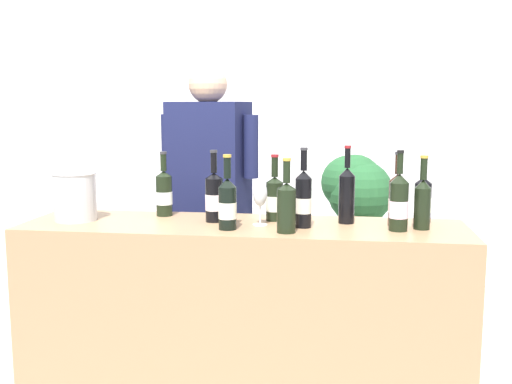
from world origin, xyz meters
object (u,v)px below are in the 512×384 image
object	(u,v)px
wine_bottle_2	(275,198)
wine_bottle_9	(214,197)
wine_bottle_3	(422,201)
wine_bottle_8	(286,205)
wine_bottle_0	(397,199)
wine_bottle_6	(347,194)
wine_bottle_7	(423,200)
wine_glass	(260,195)
wine_bottle_1	(303,198)
wine_bottle_10	(399,203)
ice_bucket	(75,196)
person_server	(210,227)
potted_shrub	(356,210)
wine_bottle_4	(164,193)
wine_bottle_5	(227,203)

from	to	relation	value
wine_bottle_2	wine_bottle_9	size ratio (longest dim) A/B	0.93
wine_bottle_3	wine_bottle_8	bearing A→B (deg)	-165.05
wine_bottle_0	wine_bottle_6	xyz separation A→B (m)	(-0.22, 0.02, 0.02)
wine_bottle_7	wine_glass	bearing A→B (deg)	-166.81
wine_bottle_1	wine_glass	bearing A→B (deg)	175.50
wine_bottle_10	ice_bucket	xyz separation A→B (m)	(-1.49, 0.02, -0.01)
wine_bottle_7	person_server	size ratio (longest dim) A/B	0.17
ice_bucket	wine_bottle_8	bearing A→B (deg)	-7.30
ice_bucket	potted_shrub	xyz separation A→B (m)	(1.34, 1.27, -0.25)
wine_bottle_1	person_server	size ratio (longest dim) A/B	0.20
wine_bottle_2	wine_bottle_8	size ratio (longest dim) A/B	0.98
ice_bucket	person_server	bearing A→B (deg)	49.02
ice_bucket	person_server	xyz separation A→B (m)	(0.51, 0.59, -0.25)
wine_bottle_3	wine_bottle_8	xyz separation A→B (m)	(-0.58, -0.16, -0.01)
wine_bottle_9	person_server	size ratio (longest dim) A/B	0.19
wine_bottle_3	wine_bottle_7	distance (m)	0.16
wine_bottle_4	potted_shrub	bearing A→B (deg)	48.77
wine_bottle_9	wine_bottle_1	bearing A→B (deg)	-9.62
wine_bottle_4	wine_bottle_10	xyz separation A→B (m)	(1.11, -0.20, 0.01)
wine_bottle_2	wine_bottle_9	world-z (taller)	wine_bottle_9
wine_bottle_9	wine_bottle_5	bearing A→B (deg)	-59.70
wine_bottle_6	wine_bottle_8	size ratio (longest dim) A/B	1.12
wine_bottle_5	wine_bottle_9	size ratio (longest dim) A/B	0.98
wine_bottle_8	wine_glass	xyz separation A→B (m)	(-0.13, 0.14, 0.02)
wine_bottle_3	wine_bottle_5	size ratio (longest dim) A/B	0.99
wine_bottle_7	wine_glass	distance (m)	0.75
wine_bottle_4	potted_shrub	distance (m)	1.47
wine_bottle_3	wine_bottle_1	bearing A→B (deg)	-176.24
wine_bottle_1	wine_bottle_2	distance (m)	0.20
wine_bottle_9	wine_bottle_2	bearing A→B (deg)	13.81
wine_bottle_0	person_server	size ratio (longest dim) A/B	0.19
wine_bottle_9	wine_bottle_10	xyz separation A→B (m)	(0.83, -0.09, 0.01)
wine_bottle_4	ice_bucket	xyz separation A→B (m)	(-0.38, -0.17, 0.00)
wine_bottle_2	wine_bottle_9	xyz separation A→B (m)	(-0.28, -0.07, 0.01)
wine_bottle_2	person_server	world-z (taller)	person_server
wine_bottle_6	wine_bottle_2	bearing A→B (deg)	177.26
ice_bucket	wine_glass	bearing A→B (deg)	0.47
wine_bottle_1	wine_bottle_2	xyz separation A→B (m)	(-0.14, 0.14, -0.02)
wine_bottle_9	wine_bottle_10	distance (m)	0.84
wine_bottle_5	wine_glass	distance (m)	0.17
wine_bottle_7	wine_glass	size ratio (longest dim) A/B	1.49
person_server	wine_bottle_7	bearing A→B (deg)	-20.39
ice_bucket	potted_shrub	world-z (taller)	ice_bucket
wine_bottle_9	ice_bucket	xyz separation A→B (m)	(-0.65, -0.06, -0.00)
wine_bottle_0	wine_bottle_6	world-z (taller)	wine_bottle_6
wine_bottle_10	wine_bottle_3	bearing A→B (deg)	24.56
wine_bottle_0	potted_shrub	size ratio (longest dim) A/B	0.27
wine_bottle_0	person_server	bearing A→B (deg)	153.04
wine_bottle_8	potted_shrub	bearing A→B (deg)	76.80
wine_bottle_9	wine_glass	xyz separation A→B (m)	(0.22, -0.06, 0.02)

